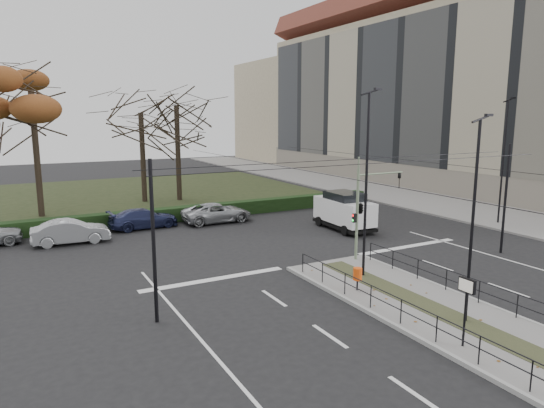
{
  "coord_description": "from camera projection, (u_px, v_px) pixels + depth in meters",
  "views": [
    {
      "loc": [
        -13.84,
        -14.74,
        7.45
      ],
      "look_at": [
        -1.91,
        7.34,
        2.88
      ],
      "focal_mm": 32.0,
      "sensor_mm": 36.0,
      "label": 1
    }
  ],
  "objects": [
    {
      "name": "median_railing",
      "position": [
        443.0,
        291.0,
        18.13
      ],
      "size": [
        4.14,
        13.24,
        0.92
      ],
      "color": "black",
      "rests_on": "median_island"
    },
    {
      "name": "litter_bin",
      "position": [
        358.0,
        274.0,
        20.53
      ],
      "size": [
        0.38,
        0.38,
        0.97
      ],
      "color": "black",
      "rests_on": "median_island"
    },
    {
      "name": "parked_car_third",
      "position": [
        144.0,
        218.0,
        32.58
      ],
      "size": [
        4.68,
        2.14,
        1.33
      ],
      "primitive_type": "imported",
      "rotation": [
        0.0,
        0.0,
        1.63
      ],
      "color": "#20264B",
      "rests_on": "ground"
    },
    {
      "name": "hedge",
      "position": [
        144.0,
        217.0,
        33.76
      ],
      "size": [
        38.0,
        1.0,
        1.0
      ],
      "primitive_type": "cube",
      "color": "black",
      "rests_on": "ground"
    },
    {
      "name": "streetlamp_median_far",
      "position": [
        367.0,
        183.0,
        21.78
      ],
      "size": [
        0.71,
        0.15,
        8.53
      ],
      "color": "black",
      "rests_on": "median_island"
    },
    {
      "name": "traffic_light",
      "position": [
        362.0,
        206.0,
        24.77
      ],
      "size": [
        3.23,
        1.85,
        4.75
      ],
      "color": "gray",
      "rests_on": "median_island"
    },
    {
      "name": "sidewalk_east",
      "position": [
        378.0,
        192.0,
        48.01
      ],
      "size": [
        8.0,
        90.0,
        0.14
      ],
      "primitive_type": "cube",
      "color": "slate",
      "rests_on": "ground"
    },
    {
      "name": "rust_tree",
      "position": [
        31.0,
        90.0,
        34.54
      ],
      "size": [
        10.41,
        10.41,
        12.09
      ],
      "color": "black",
      "rests_on": "park"
    },
    {
      "name": "bare_tree_near",
      "position": [
        141.0,
        119.0,
        41.12
      ],
      "size": [
        7.4,
        7.4,
        10.15
      ],
      "color": "black",
      "rests_on": "park"
    },
    {
      "name": "white_van",
      "position": [
        344.0,
        210.0,
        32.14
      ],
      "size": [
        2.31,
        4.81,
        2.51
      ],
      "color": "white",
      "rests_on": "ground"
    },
    {
      "name": "parked_car_fourth",
      "position": [
        217.0,
        213.0,
        34.41
      ],
      "size": [
        4.94,
        2.29,
        1.37
      ],
      "primitive_type": "imported",
      "rotation": [
        0.0,
        0.0,
        1.57
      ],
      "color": "#9C9FA3",
      "rests_on": "ground"
    },
    {
      "name": "catenary",
      "position": [
        372.0,
        209.0,
        21.35
      ],
      "size": [
        20.0,
        34.0,
        6.0
      ],
      "color": "black",
      "rests_on": "ground"
    },
    {
      "name": "park",
      "position": [
        109.0,
        196.0,
        45.44
      ],
      "size": [
        38.0,
        26.0,
        0.1
      ],
      "primitive_type": "cube",
      "color": "black",
      "rests_on": "ground"
    },
    {
      "name": "streetlamp_sidewalk",
      "position": [
        503.0,
        160.0,
        33.03
      ],
      "size": [
        0.71,
        0.15,
        8.55
      ],
      "color": "black",
      "rests_on": "sidewalk_east"
    },
    {
      "name": "info_panel",
      "position": [
        466.0,
        293.0,
        15.3
      ],
      "size": [
        0.13,
        0.59,
        2.28
      ],
      "color": "black",
      "rests_on": "median_island"
    },
    {
      "name": "streetlamp_median_near",
      "position": [
        473.0,
        220.0,
        16.87
      ],
      "size": [
        0.62,
        0.13,
        7.39
      ],
      "color": "black",
      "rests_on": "median_island"
    },
    {
      "name": "parked_car_second",
      "position": [
        71.0,
        232.0,
        28.61
      ],
      "size": [
        4.43,
        1.73,
        1.44
      ],
      "primitive_type": "imported",
      "rotation": [
        0.0,
        0.0,
        1.52
      ],
      "color": "#9C9FA3",
      "rests_on": "ground"
    },
    {
      "name": "bare_tree_center",
      "position": [
        177.0,
        112.0,
        41.8
      ],
      "size": [
        7.95,
        7.95,
        11.0
      ],
      "color": "black",
      "rests_on": "park"
    },
    {
      "name": "median_island",
      "position": [
        439.0,
        313.0,
        18.38
      ],
      "size": [
        4.4,
        15.0,
        0.14
      ],
      "primitive_type": "cube",
      "color": "slate",
      "rests_on": "ground"
    },
    {
      "name": "ground",
      "position": [
        394.0,
        294.0,
        20.56
      ],
      "size": [
        140.0,
        140.0,
        0.0
      ],
      "primitive_type": "plane",
      "color": "black",
      "rests_on": "ground"
    },
    {
      "name": "apartment_block",
      "position": [
        441.0,
        88.0,
        52.53
      ],
      "size": [
        13.09,
        52.1,
        21.64
      ],
      "color": "tan",
      "rests_on": "ground"
    }
  ]
}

